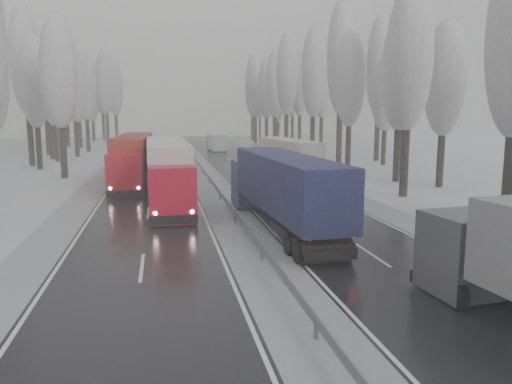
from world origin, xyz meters
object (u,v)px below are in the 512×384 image
object	(u,v)px
truck_cream_box	(285,155)
box_truck_distant	(216,142)
truck_blue_box	(280,185)
truck_red_red	(133,156)
truck_red_white	(167,168)

from	to	relation	value
truck_cream_box	box_truck_distant	bearing A→B (deg)	89.04
truck_blue_box	truck_red_red	world-z (taller)	truck_red_red
truck_cream_box	box_truck_distant	distance (m)	36.42
box_truck_distant	truck_red_white	bearing A→B (deg)	-102.52
truck_red_white	truck_red_red	world-z (taller)	truck_red_white
box_truck_distant	truck_red_red	bearing A→B (deg)	-109.12
truck_cream_box	truck_red_white	bearing A→B (deg)	-138.48
truck_blue_box	truck_red_white	size ratio (longest dim) A/B	0.95
truck_cream_box	truck_red_red	world-z (taller)	truck_red_red
truck_red_white	box_truck_distant	bearing A→B (deg)	78.36
box_truck_distant	truck_red_white	distance (m)	50.16
truck_blue_box	truck_red_red	xyz separation A→B (m)	(-9.12, 19.36, 0.12)
truck_red_red	truck_cream_box	bearing A→B (deg)	13.14
truck_cream_box	truck_red_red	xyz separation A→B (m)	(-15.00, -2.96, 0.34)
truck_blue_box	truck_cream_box	world-z (taller)	truck_blue_box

